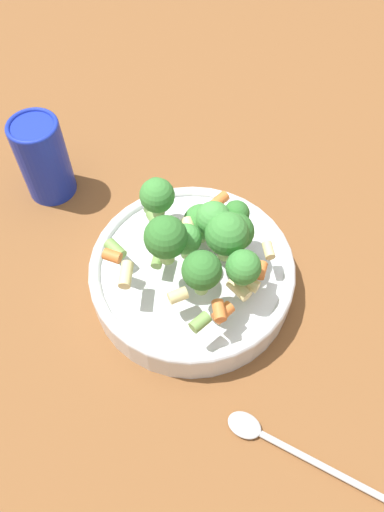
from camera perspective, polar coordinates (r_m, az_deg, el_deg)
The scene contains 5 objects.
ground_plane at distance 0.61m, azimuth 0.00°, elevation -3.27°, with size 3.00×3.00×0.00m, color brown.
bowl at distance 0.59m, azimuth 0.00°, elevation -2.01°, with size 0.24×0.24×0.05m.
pasta_salad at distance 0.53m, azimuth 1.23°, elevation 2.48°, with size 0.18×0.20×0.10m.
cup at distance 0.69m, azimuth -16.66°, elevation 10.69°, with size 0.06×0.06×0.12m.
spoon at distance 0.54m, azimuth 10.20°, elevation -20.45°, with size 0.16×0.13×0.01m.
Camera 1 is at (-0.06, -0.30, 0.53)m, focal length 35.00 mm.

